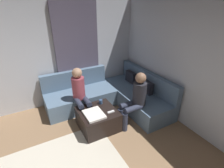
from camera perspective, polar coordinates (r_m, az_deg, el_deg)
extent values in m
cube|color=silver|center=(4.38, -28.37, 8.02)|extent=(0.12, 6.00, 2.70)
cube|color=#595166|center=(4.49, -11.34, 9.69)|extent=(0.06, 1.10, 2.50)
cube|color=slate|center=(4.49, 7.80, -4.52)|extent=(2.10, 0.85, 0.42)
cube|color=slate|center=(4.49, 11.81, 1.42)|extent=(2.10, 0.14, 0.45)
cube|color=slate|center=(4.47, -10.49, -4.90)|extent=(0.85, 1.70, 0.42)
cube|color=slate|center=(4.58, -12.38, 1.82)|extent=(0.14, 1.70, 0.45)
cube|color=#26262D|center=(4.79, 6.25, 2.05)|extent=(0.36, 0.12, 0.36)
cube|color=#26262D|center=(4.30, 11.52, -1.30)|extent=(0.36, 0.12, 0.36)
cube|color=black|center=(3.72, -4.74, -11.57)|extent=(0.76, 0.76, 0.42)
cube|color=white|center=(3.47, -6.01, -10.00)|extent=(0.44, 0.36, 0.04)
cylinder|color=#334C72|center=(3.80, -3.77, -5.92)|extent=(0.08, 0.08, 0.10)
cube|color=white|center=(3.53, -0.36, -9.27)|extent=(0.05, 0.15, 0.02)
cylinder|color=#2D3347|center=(3.64, 4.29, -12.50)|extent=(0.12, 0.12, 0.42)
cylinder|color=#2D3347|center=(3.76, 2.79, -11.02)|extent=(0.12, 0.12, 0.42)
cylinder|color=#2D3347|center=(3.58, 7.16, -8.09)|extent=(0.12, 0.40, 0.12)
cylinder|color=#2D3347|center=(3.70, 5.55, -6.74)|extent=(0.12, 0.40, 0.12)
cylinder|color=#26262D|center=(3.61, 9.15, -3.21)|extent=(0.28, 0.28, 0.50)
sphere|color=#8C664C|center=(3.45, 9.57, 2.01)|extent=(0.22, 0.22, 0.22)
cylinder|color=#2D3347|center=(3.84, -7.24, -10.34)|extent=(0.12, 0.12, 0.42)
cylinder|color=#2D3347|center=(3.80, -9.80, -11.05)|extent=(0.12, 0.12, 0.42)
cylinder|color=#2D3347|center=(3.85, -8.59, -5.51)|extent=(0.40, 0.12, 0.12)
cylinder|color=#2D3347|center=(3.80, -11.13, -6.15)|extent=(0.40, 0.12, 0.12)
cylinder|color=#993F4C|center=(3.87, -11.13, -1.29)|extent=(0.28, 0.28, 0.50)
sphere|color=tan|center=(3.72, -11.60, 3.64)|extent=(0.22, 0.22, 0.22)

